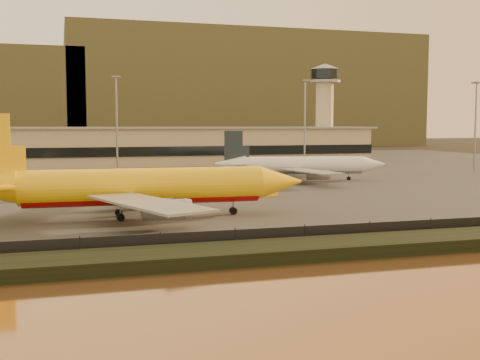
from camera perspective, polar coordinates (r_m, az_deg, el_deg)
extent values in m
plane|color=black|center=(78.49, 1.11, -4.66)|extent=(900.00, 900.00, 0.00)
cube|color=black|center=(62.67, 5.88, -6.58)|extent=(320.00, 7.00, 1.40)
cube|color=#2D2D2D|center=(170.81, -8.63, 0.70)|extent=(320.00, 220.00, 0.20)
cube|color=black|center=(66.19, 4.56, -5.40)|extent=(300.00, 0.05, 2.20)
cube|color=tan|center=(200.17, -9.85, 3.09)|extent=(160.00, 22.00, 12.00)
cube|color=black|center=(189.10, -9.44, 2.67)|extent=(160.00, 0.60, 3.00)
cube|color=gray|center=(200.03, -9.88, 4.90)|extent=(164.00, 24.00, 0.60)
cylinder|color=tan|center=(225.01, 8.00, 5.64)|extent=(6.40, 6.40, 30.00)
cylinder|color=black|center=(225.76, 8.06, 9.90)|extent=(10.40, 10.40, 3.50)
cone|color=gray|center=(226.00, 8.07, 10.59)|extent=(11.20, 11.20, 2.00)
cylinder|color=gray|center=(225.56, 8.05, 9.25)|extent=(11.20, 11.20, 0.80)
cylinder|color=slate|center=(154.24, -11.60, 4.85)|extent=(0.50, 0.50, 25.00)
cube|color=slate|center=(154.69, -11.69, 9.56)|extent=(2.20, 2.20, 0.40)
cylinder|color=slate|center=(164.42, 6.16, 4.95)|extent=(0.50, 0.50, 25.00)
cube|color=slate|center=(164.84, 6.20, 9.37)|extent=(2.20, 2.20, 0.40)
cylinder|color=slate|center=(184.67, 21.41, 4.65)|extent=(0.50, 0.50, 25.00)
cube|color=slate|center=(185.05, 21.55, 8.58)|extent=(2.20, 2.20, 0.40)
cube|color=brown|center=(429.48, -1.26, 8.13)|extent=(220.00, 160.00, 70.00)
cylinder|color=yellow|center=(86.98, -9.05, -0.50)|extent=(34.40, 6.09, 4.95)
cylinder|color=#B30B0A|center=(87.07, -9.04, -1.06)|extent=(33.41, 4.97, 3.86)
cone|color=yellow|center=(91.26, 3.84, -0.17)|extent=(6.82, 5.17, 4.95)
cube|color=yellow|center=(92.09, -21.53, -0.02)|extent=(6.07, 6.04, 0.30)
cube|color=gray|center=(100.05, -10.33, -0.27)|extent=(14.77, 22.27, 0.30)
cylinder|color=gray|center=(97.21, -8.77, -1.21)|extent=(5.80, 2.91, 2.72)
cube|color=gray|center=(73.95, -8.76, -2.18)|extent=(13.60, 22.39, 0.30)
cylinder|color=gray|center=(77.57, -7.25, -2.82)|extent=(5.80, 2.91, 2.72)
cylinder|color=black|center=(89.70, -0.65, -2.93)|extent=(1.12, 0.90, 1.09)
cylinder|color=slate|center=(89.62, -0.65, -2.57)|extent=(0.19, 0.19, 2.23)
cylinder|color=black|center=(85.02, -11.26, -3.49)|extent=(1.12, 0.90, 1.09)
cylinder|color=slate|center=(84.93, -11.26, -3.11)|extent=(0.19, 0.19, 2.23)
cylinder|color=black|center=(89.41, -11.43, -3.06)|extent=(1.12, 0.90, 1.09)
cylinder|color=slate|center=(89.34, -11.44, -2.70)|extent=(0.19, 0.19, 2.23)
cylinder|color=white|center=(144.57, 6.13, 1.44)|extent=(28.75, 9.44, 3.96)
cylinder|color=gray|center=(144.62, 6.13, 1.17)|extent=(27.80, 8.43, 3.09)
cone|color=white|center=(148.90, 12.57, 1.46)|extent=(6.21, 4.97, 3.96)
cone|color=white|center=(142.08, -0.94, 1.53)|extent=(7.77, 5.28, 3.96)
cube|color=#19232E|center=(141.93, -0.62, 3.28)|extent=(4.34, 1.16, 6.93)
cube|color=white|center=(146.13, -0.44, 1.75)|extent=(5.30, 5.22, 0.24)
cube|color=white|center=(138.26, -0.15, 1.55)|extent=(4.38, 4.20, 0.24)
cube|color=gray|center=(155.14, 5.04, 1.46)|extent=(14.41, 17.95, 0.24)
cylinder|color=gray|center=(152.97, 5.95, 0.98)|extent=(5.09, 3.06, 2.18)
cube|color=gray|center=(133.82, 6.72, 0.83)|extent=(8.78, 18.55, 0.24)
cylinder|color=gray|center=(136.93, 7.29, 0.47)|extent=(5.09, 3.06, 2.18)
cylinder|color=black|center=(147.38, 10.27, 0.16)|extent=(0.99, 0.85, 0.87)
cylinder|color=slate|center=(147.34, 10.27, 0.34)|extent=(0.21, 0.21, 1.78)
cylinder|color=black|center=(142.52, 5.09, 0.06)|extent=(0.99, 0.85, 0.87)
cylinder|color=slate|center=(142.48, 5.09, 0.24)|extent=(0.21, 0.21, 1.78)
cylinder|color=black|center=(146.02, 4.83, 0.18)|extent=(0.99, 0.85, 0.87)
cylinder|color=slate|center=(145.98, 4.84, 0.36)|extent=(0.21, 0.21, 1.78)
cube|color=yellow|center=(112.72, 2.36, -1.00)|extent=(5.00, 3.48, 2.06)
cube|color=white|center=(111.40, -18.95, -1.37)|extent=(4.70, 2.57, 2.02)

